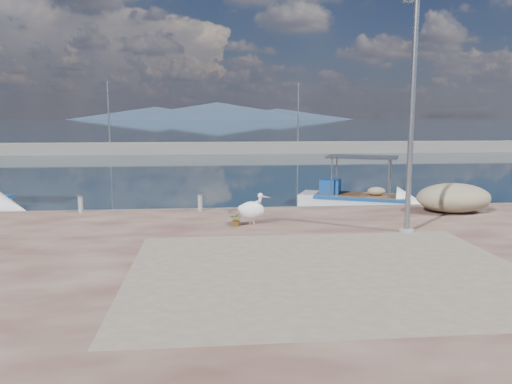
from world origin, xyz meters
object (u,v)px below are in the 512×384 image
object	(u,v)px
pelican	(252,210)
lamp_post	(411,122)
boat_right	(359,202)
bollard_near	(200,201)

from	to	relation	value
pelican	lamp_post	size ratio (longest dim) A/B	0.16
boat_right	pelican	bearing A→B (deg)	-110.34
pelican	bollard_near	bearing A→B (deg)	148.76
boat_right	bollard_near	size ratio (longest dim) A/B	8.67
bollard_near	lamp_post	bearing A→B (deg)	-32.70
pelican	lamp_post	xyz separation A→B (m)	(4.56, -1.46, 2.80)
lamp_post	pelican	bearing A→B (deg)	162.21
boat_right	lamp_post	world-z (taller)	lamp_post
bollard_near	pelican	bearing A→B (deg)	-56.19
pelican	lamp_post	distance (m)	5.55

